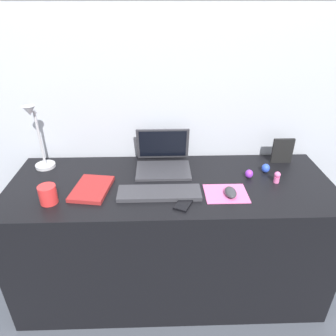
{
  "coord_description": "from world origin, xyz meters",
  "views": [
    {
      "loc": [
        -0.06,
        -1.39,
        1.6
      ],
      "look_at": [
        -0.02,
        0.0,
        0.83
      ],
      "focal_mm": 33.46,
      "sensor_mm": 36.0,
      "label": 1
    }
  ],
  "objects": [
    {
      "name": "back_wall",
      "position": [
        0.0,
        0.35,
        0.79
      ],
      "size": [
        2.9,
        0.05,
        1.58
      ],
      "primitive_type": "cube",
      "color": "#B2B7C1",
      "rests_on": "ground_plane"
    },
    {
      "name": "desk",
      "position": [
        0.0,
        0.0,
        0.37
      ],
      "size": [
        1.7,
        0.62,
        0.74
      ],
      "primitive_type": "cube",
      "color": "black",
      "rests_on": "ground_plane"
    },
    {
      "name": "toy_figurine_purple",
      "position": [
        0.42,
        0.04,
        0.76
      ],
      "size": [
        0.04,
        0.04,
        0.05
      ],
      "primitive_type": "ellipsoid",
      "color": "purple",
      "rests_on": "desk"
    },
    {
      "name": "toy_figurine_blue",
      "position": [
        0.53,
        0.1,
        0.76
      ],
      "size": [
        0.04,
        0.04,
        0.05
      ],
      "primitive_type": "ellipsoid",
      "color": "blue",
      "rests_on": "desk"
    },
    {
      "name": "notebook_pad",
      "position": [
        -0.4,
        -0.06,
        0.75
      ],
      "size": [
        0.21,
        0.26,
        0.02
      ],
      "primitive_type": "cube",
      "rotation": [
        0.0,
        0.0,
        -0.16
      ],
      "color": "maroon",
      "rests_on": "desk"
    },
    {
      "name": "cell_phone",
      "position": [
        0.06,
        -0.19,
        0.74
      ],
      "size": [
        0.11,
        0.14,
        0.01
      ],
      "primitive_type": "cube",
      "rotation": [
        0.0,
        0.0,
        -0.46
      ],
      "color": "black",
      "rests_on": "desk"
    },
    {
      "name": "picture_frame",
      "position": [
        0.65,
        0.21,
        0.81
      ],
      "size": [
        0.12,
        0.02,
        0.15
      ],
      "primitive_type": "cube",
      "color": "black",
      "rests_on": "desk"
    },
    {
      "name": "laptop",
      "position": [
        -0.04,
        0.18,
        0.79
      ],
      "size": [
        0.3,
        0.26,
        0.21
      ],
      "color": "#333338",
      "rests_on": "desk"
    },
    {
      "name": "coffee_mug",
      "position": [
        -0.58,
        -0.16,
        0.79
      ],
      "size": [
        0.08,
        0.08,
        0.09
      ],
      "primitive_type": "cylinder",
      "color": "red",
      "rests_on": "desk"
    },
    {
      "name": "keyboard",
      "position": [
        -0.06,
        -0.11,
        0.75
      ],
      "size": [
        0.41,
        0.13,
        0.02
      ],
      "primitive_type": "cube",
      "color": "#333338",
      "rests_on": "desk"
    },
    {
      "name": "desk_lamp",
      "position": [
        -0.71,
        0.18,
        0.92
      ],
      "size": [
        0.11,
        0.14,
        0.38
      ],
      "color": "#B7B7BC",
      "rests_on": "desk"
    },
    {
      "name": "mouse",
      "position": [
        0.29,
        -0.13,
        0.76
      ],
      "size": [
        0.06,
        0.1,
        0.03
      ],
      "primitive_type": "ellipsoid",
      "color": "#333338",
      "rests_on": "mousepad"
    },
    {
      "name": "ground_plane",
      "position": [
        0.0,
        0.0,
        0.0
      ],
      "size": [
        6.0,
        6.0,
        0.0
      ],
      "primitive_type": "plane",
      "color": "#474C56"
    },
    {
      "name": "toy_figurine_pink",
      "position": [
        0.55,
        -0.01,
        0.77
      ],
      "size": [
        0.03,
        0.03,
        0.06
      ],
      "color": "pink",
      "rests_on": "desk"
    },
    {
      "name": "mousepad",
      "position": [
        0.27,
        -0.11,
        0.74
      ],
      "size": [
        0.21,
        0.17,
        0.0
      ],
      "primitive_type": "cube",
      "color": "pink",
      "rests_on": "desk"
    }
  ]
}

